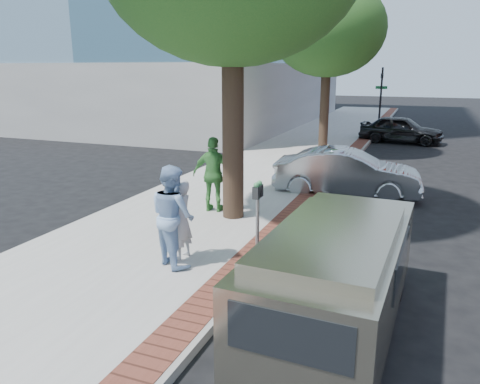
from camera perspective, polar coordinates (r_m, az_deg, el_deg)
The scene contains 14 objects.
ground at distance 9.91m, azimuth -1.83°, elevation -7.29°, with size 120.00×120.00×0.00m, color black.
sidewalk at distance 17.59m, azimuth 4.09°, elevation 2.80°, with size 5.00×60.00×0.15m, color #9E9991.
brick_strip at distance 17.05m, azimuth 11.16°, elevation 2.45°, with size 0.60×60.00×0.01m, color brown.
curb at distance 17.01m, azimuth 12.30°, elevation 2.08°, with size 0.10×60.00×0.15m, color gray.
office_base at distance 34.73m, azimuth -7.18°, elevation 11.86°, with size 18.20×22.20×4.00m, color gray.
signal_near at distance 30.57m, azimuth 16.81°, elevation 11.44°, with size 0.70×0.15×3.80m.
tree_far at distance 20.89m, azimuth 10.68°, elevation 18.89°, with size 4.80×4.80×7.14m.
parking_meter at distance 9.11m, azimuth 2.17°, elevation -1.27°, with size 0.12×0.32×1.47m.
person_gray at distance 9.01m, azimuth -7.20°, elevation -3.39°, with size 0.57×0.37×1.56m, color #B2B2B7.
person_officer at distance 8.73m, azimuth -8.19°, elevation -2.85°, with size 0.92×0.72×1.90m, color #86A7CF.
person_green at distance 11.94m, azimuth -3.18°, elevation 2.14°, with size 1.13×0.47×1.92m, color #448E40.
sedan_silver at distance 14.37m, azimuth 12.89°, elevation 2.31°, with size 1.49×4.29×1.41m, color #A4A7AB.
bg_car at distance 25.62m, azimuth 19.05°, elevation 7.24°, with size 1.65×4.11×1.40m, color black.
van at distance 7.02m, azimuth 11.85°, elevation -9.30°, with size 1.87×4.51×1.64m.
Camera 1 is at (3.69, -8.41, 3.73)m, focal length 35.00 mm.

